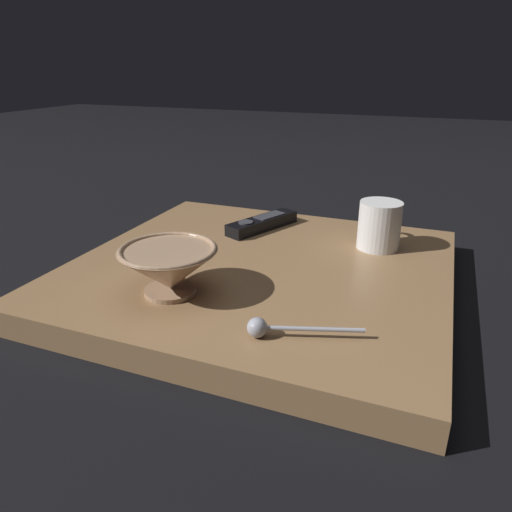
{
  "coord_description": "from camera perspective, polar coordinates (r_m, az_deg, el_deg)",
  "views": [
    {
      "loc": [
        0.72,
        0.28,
        0.38
      ],
      "look_at": [
        0.02,
        -0.0,
        0.06
      ],
      "focal_mm": 33.1,
      "sensor_mm": 36.0,
      "label": 1
    }
  ],
  "objects": [
    {
      "name": "table",
      "position": [
        0.85,
        0.5,
        -2.25
      ],
      "size": [
        0.61,
        0.65,
        0.04
      ],
      "color": "#936D47",
      "rests_on": "ground"
    },
    {
      "name": "ground_plane",
      "position": [
        0.86,
        0.49,
        -3.59
      ],
      "size": [
        6.0,
        6.0,
        0.0
      ],
      "primitive_type": "plane",
      "color": "black"
    },
    {
      "name": "tv_remote_near",
      "position": [
        1.02,
        0.75,
        4.0
      ],
      "size": [
        0.18,
        0.11,
        0.03
      ],
      "color": "black",
      "rests_on": "table"
    },
    {
      "name": "cereal_bowl",
      "position": [
        0.73,
        -10.48,
        -1.45
      ],
      "size": [
        0.15,
        0.15,
        0.08
      ],
      "color": "tan",
      "rests_on": "table"
    },
    {
      "name": "teaspoon",
      "position": [
        0.62,
        1.44,
        -8.66
      ],
      "size": [
        0.06,
        0.15,
        0.03
      ],
      "color": "#A3A5B2",
      "rests_on": "table"
    },
    {
      "name": "coffee_mug",
      "position": [
        0.93,
        14.66,
        3.66
      ],
      "size": [
        0.11,
        0.08,
        0.09
      ],
      "color": "white",
      "rests_on": "table"
    }
  ]
}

